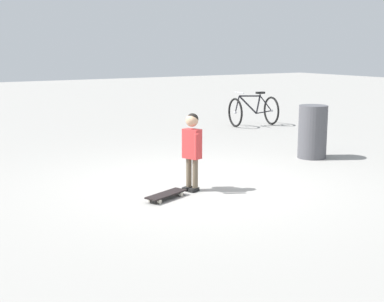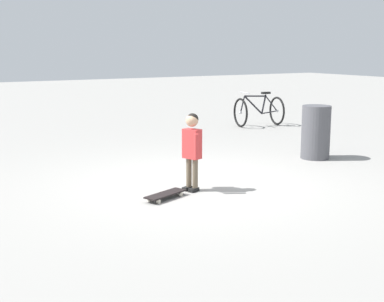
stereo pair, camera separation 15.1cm
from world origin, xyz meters
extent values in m
plane|color=gray|center=(0.00, 0.00, 0.00)|extent=(50.00, 50.00, 0.00)
cylinder|color=brown|center=(0.26, 0.32, 0.24)|extent=(0.08, 0.08, 0.42)
cube|color=black|center=(0.29, 0.33, 0.03)|extent=(0.17, 0.13, 0.05)
cylinder|color=brown|center=(0.29, 0.21, 0.24)|extent=(0.08, 0.08, 0.42)
cube|color=black|center=(0.32, 0.22, 0.03)|extent=(0.17, 0.13, 0.05)
cube|color=#D13838|center=(0.28, 0.26, 0.65)|extent=(0.21, 0.27, 0.40)
cylinder|color=#D13838|center=(0.32, 0.44, 0.65)|extent=(0.06, 0.06, 0.32)
cylinder|color=#D13838|center=(0.27, 0.10, 0.65)|extent=(0.06, 0.06, 0.32)
sphere|color=tan|center=(0.28, 0.26, 0.96)|extent=(0.17, 0.17, 0.17)
sphere|color=black|center=(0.27, 0.26, 0.98)|extent=(0.16, 0.16, 0.16)
cube|color=black|center=(0.78, 0.45, 0.07)|extent=(0.66, 0.41, 0.02)
cube|color=#B7B7BC|center=(0.99, 0.53, 0.05)|extent=(0.07, 0.11, 0.02)
cube|color=#B7B7BC|center=(0.58, 0.36, 0.05)|extent=(0.07, 0.11, 0.02)
cylinder|color=beige|center=(0.96, 0.60, 0.03)|extent=(0.06, 0.05, 0.06)
cylinder|color=beige|center=(1.01, 0.46, 0.03)|extent=(0.06, 0.05, 0.06)
cylinder|color=beige|center=(0.55, 0.43, 0.03)|extent=(0.06, 0.05, 0.06)
cylinder|color=beige|center=(0.60, 0.29, 0.03)|extent=(0.06, 0.05, 0.06)
torus|color=black|center=(-3.78, -4.29, 0.36)|extent=(0.15, 0.71, 0.71)
torus|color=black|center=(-4.78, -4.14, 0.36)|extent=(0.15, 0.71, 0.71)
cylinder|color=#B7B7BC|center=(-3.78, -4.29, 0.36)|extent=(0.07, 0.07, 0.06)
cylinder|color=#B7B7BC|center=(-4.78, -4.14, 0.36)|extent=(0.07, 0.07, 0.06)
cylinder|color=black|center=(-4.12, -4.24, 0.53)|extent=(0.52, 0.12, 0.48)
cylinder|color=black|center=(-4.17, -4.24, 0.75)|extent=(0.59, 0.12, 0.06)
cylinder|color=black|center=(-4.41, -4.20, 0.54)|extent=(0.14, 0.06, 0.48)
cylinder|color=black|center=(-4.57, -4.18, 0.33)|extent=(0.43, 0.09, 0.08)
cylinder|color=black|center=(-4.62, -4.17, 0.55)|extent=(0.35, 0.08, 0.40)
cylinder|color=black|center=(-3.82, -4.29, 0.56)|extent=(0.13, 0.05, 0.41)
cube|color=black|center=(-4.46, -4.19, 0.82)|extent=(0.23, 0.13, 0.05)
cylinder|color=#B7B7BC|center=(-3.87, -4.28, 0.84)|extent=(0.09, 0.46, 0.02)
cylinder|color=#4C4C51|center=(-2.70, -0.52, 0.47)|extent=(0.50, 0.50, 0.93)
camera|label=1|loc=(4.05, 6.39, 1.93)|focal=50.91mm
camera|label=2|loc=(3.92, 6.47, 1.93)|focal=50.91mm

